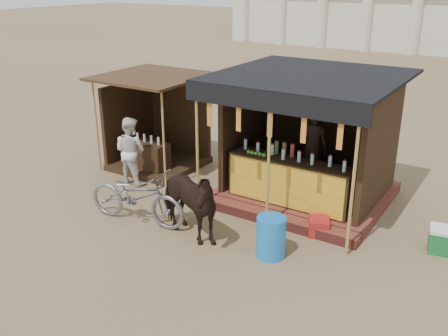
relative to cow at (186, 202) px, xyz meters
name	(u,v)px	position (x,y,z in m)	size (l,w,h in m)	color
ground	(176,252)	(0.16, -0.55, -0.73)	(120.00, 120.00, 0.00)	#846B4C
main_stall	(307,155)	(1.17, 2.82, 0.30)	(3.60, 3.61, 2.78)	brown
secondary_stall	(154,133)	(-3.00, 2.69, 0.12)	(2.40, 2.40, 2.38)	#352113
cow	(186,202)	(0.00, 0.00, 0.00)	(0.79, 1.73, 1.46)	black
motorbike	(137,196)	(-1.21, -0.01, -0.17)	(0.74, 2.14, 1.12)	gray
bystander	(130,151)	(-2.68, 1.45, 0.07)	(0.78, 0.61, 1.61)	silver
blue_barrel	(271,237)	(1.64, 0.26, -0.36)	(0.52, 0.52, 0.75)	blue
red_crate	(319,226)	(2.05, 1.45, -0.57)	(0.38, 0.43, 0.33)	#AC1C1C
cooler	(448,241)	(4.25, 2.05, -0.50)	(0.71, 0.56, 0.46)	#176931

